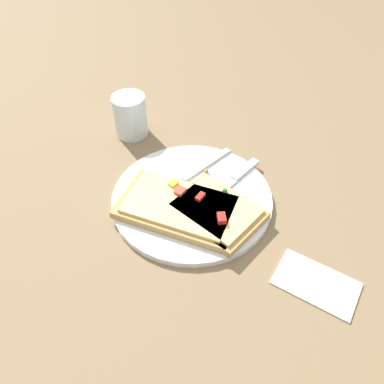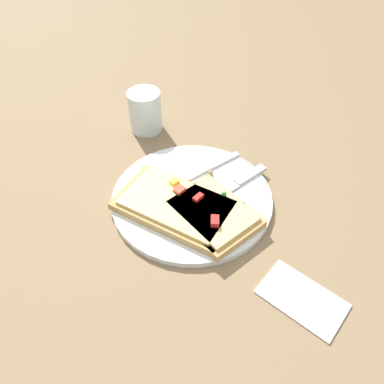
{
  "view_description": "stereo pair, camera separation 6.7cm",
  "coord_description": "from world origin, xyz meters",
  "px_view_note": "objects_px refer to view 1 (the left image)",
  "views": [
    {
      "loc": [
        0.25,
        -0.4,
        0.5
      ],
      "look_at": [
        0.0,
        0.0,
        0.02
      ],
      "focal_mm": 35.0,
      "sensor_mm": 36.0,
      "label": 1
    },
    {
      "loc": [
        0.3,
        -0.36,
        0.5
      ],
      "look_at": [
        0.0,
        0.0,
        0.02
      ],
      "focal_mm": 35.0,
      "sensor_mm": 36.0,
      "label": 2
    }
  ],
  "objects_px": {
    "pizza_slice_corner": "(216,211)",
    "plate": "(192,198)",
    "napkin": "(316,283)",
    "pizza_slice_main": "(179,207)",
    "fork": "(188,177)",
    "knife": "(231,181)",
    "drinking_glass": "(130,116)"
  },
  "relations": [
    {
      "from": "pizza_slice_corner",
      "to": "plate",
      "type": "bearing_deg",
      "value": -5.27
    },
    {
      "from": "napkin",
      "to": "pizza_slice_main",
      "type": "bearing_deg",
      "value": 178.74
    },
    {
      "from": "fork",
      "to": "pizza_slice_corner",
      "type": "xyz_separation_m",
      "value": [
        0.09,
        -0.05,
        0.01
      ]
    },
    {
      "from": "knife",
      "to": "pizza_slice_corner",
      "type": "relative_size",
      "value": 1.16
    },
    {
      "from": "fork",
      "to": "pizza_slice_corner",
      "type": "distance_m",
      "value": 0.1
    },
    {
      "from": "fork",
      "to": "drinking_glass",
      "type": "xyz_separation_m",
      "value": [
        -0.19,
        0.07,
        0.03
      ]
    },
    {
      "from": "knife",
      "to": "napkin",
      "type": "distance_m",
      "value": 0.24
    },
    {
      "from": "pizza_slice_corner",
      "to": "fork",
      "type": "bearing_deg",
      "value": -19.99
    },
    {
      "from": "plate",
      "to": "fork",
      "type": "relative_size",
      "value": 1.42
    },
    {
      "from": "knife",
      "to": "plate",
      "type": "bearing_deg",
      "value": -21.52
    },
    {
      "from": "knife",
      "to": "pizza_slice_corner",
      "type": "height_order",
      "value": "pizza_slice_corner"
    },
    {
      "from": "plate",
      "to": "napkin",
      "type": "distance_m",
      "value": 0.25
    },
    {
      "from": "pizza_slice_corner",
      "to": "pizza_slice_main",
      "type": "bearing_deg",
      "value": 33.34
    },
    {
      "from": "pizza_slice_corner",
      "to": "napkin",
      "type": "distance_m",
      "value": 0.19
    },
    {
      "from": "fork",
      "to": "drinking_glass",
      "type": "bearing_deg",
      "value": -95.8
    },
    {
      "from": "knife",
      "to": "napkin",
      "type": "bearing_deg",
      "value": 71.55
    },
    {
      "from": "fork",
      "to": "drinking_glass",
      "type": "relative_size",
      "value": 2.27
    },
    {
      "from": "knife",
      "to": "pizza_slice_main",
      "type": "xyz_separation_m",
      "value": [
        -0.04,
        -0.11,
        0.01
      ]
    },
    {
      "from": "napkin",
      "to": "pizza_slice_corner",
      "type": "bearing_deg",
      "value": 170.87
    },
    {
      "from": "plate",
      "to": "drinking_glass",
      "type": "distance_m",
      "value": 0.25
    },
    {
      "from": "knife",
      "to": "napkin",
      "type": "xyz_separation_m",
      "value": [
        0.21,
        -0.12,
        -0.01
      ]
    },
    {
      "from": "plate",
      "to": "knife",
      "type": "distance_m",
      "value": 0.08
    },
    {
      "from": "fork",
      "to": "pizza_slice_main",
      "type": "relative_size",
      "value": 0.91
    },
    {
      "from": "drinking_glass",
      "to": "pizza_slice_corner",
      "type": "bearing_deg",
      "value": -23.24
    },
    {
      "from": "plate",
      "to": "napkin",
      "type": "height_order",
      "value": "plate"
    },
    {
      "from": "pizza_slice_corner",
      "to": "napkin",
      "type": "height_order",
      "value": "pizza_slice_corner"
    },
    {
      "from": "drinking_glass",
      "to": "plate",
      "type": "bearing_deg",
      "value": -25.21
    },
    {
      "from": "napkin",
      "to": "drinking_glass",
      "type": "bearing_deg",
      "value": 162.26
    },
    {
      "from": "knife",
      "to": "napkin",
      "type": "relative_size",
      "value": 1.59
    },
    {
      "from": "plate",
      "to": "pizza_slice_main",
      "type": "relative_size",
      "value": 1.29
    },
    {
      "from": "pizza_slice_corner",
      "to": "drinking_glass",
      "type": "distance_m",
      "value": 0.3
    },
    {
      "from": "plate",
      "to": "pizza_slice_main",
      "type": "xyz_separation_m",
      "value": [
        -0.0,
        -0.04,
        0.02
      ]
    }
  ]
}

